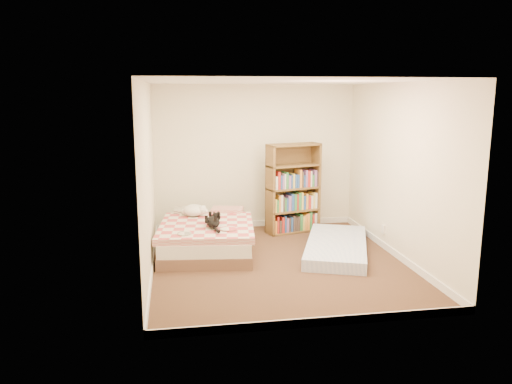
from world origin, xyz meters
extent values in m
cube|color=#48321E|center=(0.00, 0.00, 0.00)|extent=(3.50, 4.00, 0.01)
cube|color=white|center=(0.00, 0.00, 2.50)|extent=(3.50, 4.00, 0.01)
cube|color=#F1E5CB|center=(0.00, 2.00, 1.25)|extent=(3.50, 0.01, 2.50)
cube|color=#F1E5CB|center=(0.00, -2.00, 1.25)|extent=(3.50, 0.01, 2.50)
cube|color=#F1E5CB|center=(-1.75, 0.00, 1.25)|extent=(0.01, 4.00, 2.50)
cube|color=#F1E5CB|center=(1.75, 0.00, 1.25)|extent=(0.01, 4.00, 2.50)
cube|color=white|center=(0.00, 1.99, 0.05)|extent=(3.50, 0.02, 0.10)
cube|color=white|center=(0.00, -1.99, 0.05)|extent=(3.50, 0.02, 0.10)
cube|color=white|center=(-1.74, 0.00, 0.05)|extent=(0.02, 4.00, 0.10)
cube|color=white|center=(1.74, 0.00, 0.05)|extent=(0.02, 4.00, 0.10)
cube|color=white|center=(1.74, 0.40, 0.30)|extent=(0.03, 0.09, 0.13)
cube|color=brown|center=(-0.95, 0.72, 0.08)|extent=(1.50, 1.99, 0.17)
cube|color=silver|center=(-0.95, 0.72, 0.26)|extent=(1.47, 1.95, 0.19)
cube|color=#BD464A|center=(-0.95, 0.72, 0.40)|extent=(1.53, 1.67, 0.09)
cube|color=slate|center=(-1.26, 1.42, 0.43)|extent=(0.54, 0.38, 0.14)
cube|color=#BD464A|center=(-0.64, 1.42, 0.43)|extent=(0.54, 0.38, 0.14)
cube|color=brown|center=(0.14, 1.52, 0.76)|extent=(0.12, 0.30, 1.52)
cube|color=brown|center=(1.01, 1.52, 0.76)|extent=(0.12, 0.30, 1.52)
cube|color=brown|center=(0.58, 1.67, 0.76)|extent=(0.89, 0.26, 1.52)
cube|color=brown|center=(0.58, 1.52, 0.02)|extent=(0.96, 0.53, 0.03)
cube|color=brown|center=(0.58, 1.52, 0.77)|extent=(0.96, 0.53, 0.03)
cube|color=brown|center=(0.58, 1.52, 1.50)|extent=(0.96, 0.53, 0.03)
cube|color=#7E95D2|center=(0.96, 0.32, 0.09)|extent=(1.47, 2.09, 0.17)
ellipsoid|color=black|center=(-0.88, 0.44, 0.52)|extent=(0.31, 0.48, 0.14)
sphere|color=black|center=(-0.88, 0.67, 0.53)|extent=(0.17, 0.17, 0.13)
cone|color=black|center=(-0.92, 0.71, 0.59)|extent=(0.06, 0.06, 0.05)
cone|color=black|center=(-0.84, 0.71, 0.59)|extent=(0.06, 0.06, 0.05)
cylinder|color=black|center=(-0.77, 0.15, 0.48)|extent=(0.11, 0.25, 0.05)
ellipsoid|color=silver|center=(-1.12, 1.15, 0.53)|extent=(0.40, 0.43, 0.18)
sphere|color=silver|center=(-1.02, 1.04, 0.55)|extent=(0.17, 0.17, 0.14)
sphere|color=silver|center=(-0.97, 0.99, 0.54)|extent=(0.08, 0.08, 0.06)
sphere|color=silver|center=(-1.27, 1.22, 0.51)|extent=(0.10, 0.10, 0.08)
camera|label=1|loc=(-1.41, -6.57, 2.35)|focal=35.00mm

